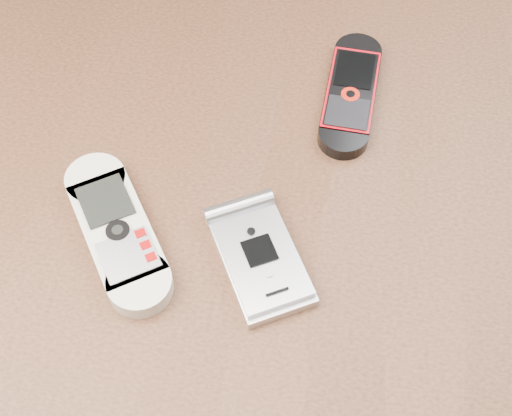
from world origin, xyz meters
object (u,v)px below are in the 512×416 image
object	(u,v)px
table	(250,277)
nokia_white	(117,230)
nokia_black_red	(351,93)
motorola_razr	(261,258)

from	to	relation	value
table	nokia_white	size ratio (longest dim) A/B	8.24
nokia_black_red	motorola_razr	distance (m)	0.18
nokia_white	nokia_black_red	world-z (taller)	nokia_white
motorola_razr	nokia_black_red	bearing A→B (deg)	43.94
nokia_white	nokia_black_red	distance (m)	0.23
nokia_white	motorola_razr	world-z (taller)	same
nokia_white	nokia_black_red	size ratio (longest dim) A/B	1.07
table	motorola_razr	world-z (taller)	motorola_razr
table	nokia_black_red	world-z (taller)	nokia_black_red
nokia_black_red	motorola_razr	bearing A→B (deg)	-104.04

